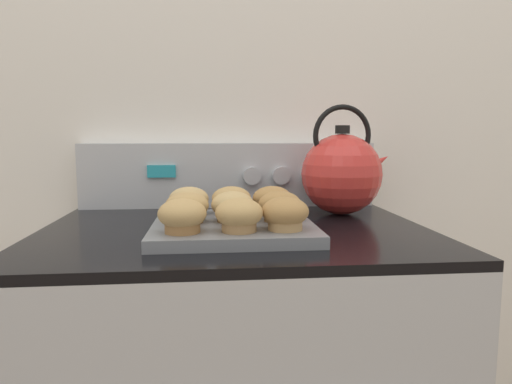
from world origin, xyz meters
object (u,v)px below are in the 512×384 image
at_px(muffin_r0_c0, 182,216).
at_px(muffin_r1_c0, 187,208).
at_px(muffin_r0_c1, 237,215).
at_px(tea_kettle, 342,173).
at_px(muffin_r2_c2, 272,200).
at_px(muffin_pan, 233,227).
at_px(muffin_r0_c2, 285,214).
at_px(muffin_r1_c2, 280,206).
at_px(muffin_r2_c1, 231,200).
at_px(muffin_r2_c0, 189,201).
at_px(muffin_r1_c1, 233,207).

xyz_separation_m(muffin_r0_c0, muffin_r1_c0, (0.00, 0.09, 0.00)).
height_order(muffin_r0_c1, tea_kettle, tea_kettle).
bearing_deg(muffin_r2_c2, muffin_pan, -135.79).
distance_m(muffin_pan, muffin_r0_c1, 0.10).
bearing_deg(muffin_r2_c2, tea_kettle, 28.59).
bearing_deg(muffin_r0_c0, muffin_r1_c0, 87.68).
relative_size(muffin_pan, muffin_r0_c2, 3.65).
distance_m(muffin_r0_c1, muffin_r1_c2, 0.13).
bearing_deg(muffin_r0_c1, muffin_r0_c2, 3.62).
height_order(muffin_r0_c2, muffin_r2_c1, same).
distance_m(muffin_r1_c2, muffin_r2_c1, 0.13).
xyz_separation_m(muffin_r0_c2, muffin_r2_c2, (0.00, 0.17, 0.00)).
relative_size(muffin_r2_c0, muffin_r2_c1, 1.00).
xyz_separation_m(muffin_r0_c0, muffin_r0_c1, (0.09, -0.00, 0.00)).
relative_size(muffin_pan, tea_kettle, 1.17).
height_order(muffin_r0_c0, muffin_r1_c2, same).
relative_size(muffin_r0_c2, muffin_r1_c0, 1.00).
height_order(muffin_r2_c0, muffin_r2_c2, same).
xyz_separation_m(muffin_pan, muffin_r2_c2, (0.09, 0.09, 0.04)).
xyz_separation_m(muffin_r0_c2, tea_kettle, (0.18, 0.28, 0.05)).
bearing_deg(muffin_r2_c0, muffin_r2_c2, -1.43).
xyz_separation_m(muffin_r2_c0, muffin_r2_c1, (0.09, -0.00, 0.00)).
xyz_separation_m(muffin_r1_c1, muffin_r2_c0, (-0.09, 0.09, 0.00)).
relative_size(muffin_r0_c0, tea_kettle, 0.32).
distance_m(muffin_pan, muffin_r1_c1, 0.04).
height_order(muffin_pan, muffin_r0_c1, muffin_r0_c1).
bearing_deg(muffin_r0_c1, muffin_r1_c0, 134.56).
relative_size(muffin_r0_c0, muffin_r1_c2, 1.00).
height_order(muffin_r2_c1, muffin_r2_c2, same).
relative_size(muffin_r0_c1, muffin_r2_c0, 1.00).
distance_m(muffin_r1_c1, muffin_r1_c2, 0.09).
distance_m(muffin_r0_c2, muffin_r1_c2, 0.08).
height_order(muffin_r2_c2, tea_kettle, tea_kettle).
bearing_deg(muffin_r2_c0, muffin_r1_c0, -89.58).
height_order(muffin_r1_c0, muffin_r1_c2, same).
height_order(muffin_r0_c0, tea_kettle, tea_kettle).
bearing_deg(muffin_r1_c1, muffin_r0_c0, -134.31).
distance_m(muffin_r0_c2, tea_kettle, 0.33).
bearing_deg(muffin_r2_c0, muffin_r1_c2, -27.47).
bearing_deg(muffin_r0_c0, muffin_r2_c2, 44.57).
height_order(muffin_r1_c1, muffin_r2_c2, same).
distance_m(muffin_r1_c0, muffin_r1_c2, 0.18).
xyz_separation_m(muffin_pan, muffin_r0_c1, (0.00, -0.09, 0.04)).
distance_m(muffin_r1_c1, tea_kettle, 0.33).
bearing_deg(muffin_pan, muffin_r1_c1, 92.15).
bearing_deg(muffin_pan, muffin_r2_c2, 44.21).
distance_m(muffin_r0_c2, muffin_r2_c1, 0.20).
distance_m(muffin_r2_c1, tea_kettle, 0.29).
xyz_separation_m(muffin_r0_c1, muffin_r0_c2, (0.09, 0.01, 0.00)).
xyz_separation_m(muffin_pan, muffin_r1_c1, (-0.00, 0.00, 0.04)).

